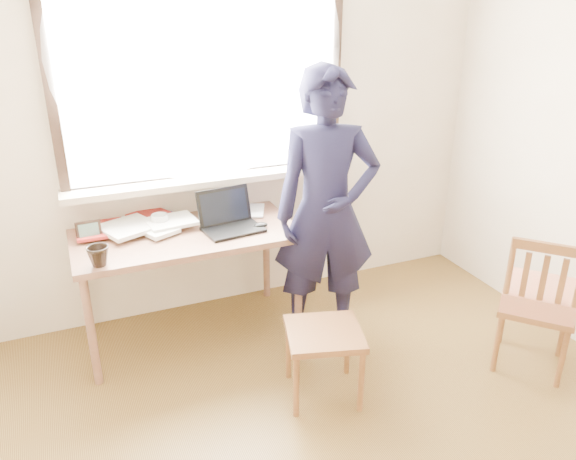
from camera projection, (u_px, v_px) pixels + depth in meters
name	position (u px, v px, depth m)	size (l,w,h in m)	color
room_shell	(388.00, 116.00, 1.92)	(3.52, 4.02, 2.61)	beige
desk	(187.00, 244.00, 3.37)	(1.32, 0.66, 0.71)	brown
laptop	(229.00, 220.00, 3.39)	(0.37, 0.32, 0.23)	black
mug_white	(160.00, 221.00, 3.40)	(0.11, 0.11, 0.09)	white
mug_dark	(98.00, 256.00, 2.92)	(0.12, 0.12, 0.11)	black
mouse	(261.00, 225.00, 3.41)	(0.09, 0.06, 0.03)	black
desk_clutter	(142.00, 223.00, 3.43)	(0.83, 0.52, 0.04)	white
book_a	(116.00, 228.00, 3.37)	(0.21, 0.29, 0.03)	white
book_b	(237.00, 211.00, 3.65)	(0.18, 0.24, 0.02)	white
picture_frame	(89.00, 232.00, 3.22)	(0.14, 0.03, 0.11)	black
work_chair	(324.00, 341.00, 2.95)	(0.48, 0.46, 0.40)	brown
side_chair	(539.00, 298.00, 3.15)	(0.54, 0.54, 0.85)	brown
person	(326.00, 212.00, 3.29)	(0.62, 0.40, 1.69)	black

